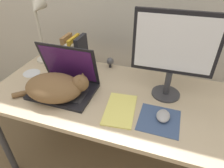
{
  "coord_description": "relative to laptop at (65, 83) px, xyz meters",
  "views": [
    {
      "loc": [
        0.33,
        -0.57,
        1.49
      ],
      "look_at": [
        0.03,
        0.32,
        0.83
      ],
      "focal_mm": 32.0,
      "sensor_mm": 36.0,
      "label": 1
    }
  ],
  "objects": [
    {
      "name": "desk",
      "position": [
        0.27,
        0.05,
        -0.13
      ],
      "size": [
        1.47,
        0.71,
        0.73
      ],
      "color": "tan",
      "rests_on": "ground_plane"
    },
    {
      "name": "laptop",
      "position": [
        0.0,
        0.0,
        0.0
      ],
      "size": [
        0.38,
        0.28,
        0.29
      ],
      "color": "black",
      "rests_on": "desk"
    },
    {
      "name": "cat",
      "position": [
        -0.01,
        -0.08,
        0.02
      ],
      "size": [
        0.45,
        0.28,
        0.15
      ],
      "color": "brown",
      "rests_on": "desk"
    },
    {
      "name": "external_monitor",
      "position": [
        0.61,
        0.15,
        0.24
      ],
      "size": [
        0.45,
        0.17,
        0.5
      ],
      "color": "#333338",
      "rests_on": "desk"
    },
    {
      "name": "mousepad",
      "position": [
        0.6,
        -0.08,
        -0.05
      ],
      "size": [
        0.21,
        0.21,
        0.0
      ],
      "color": "#384C75",
      "rests_on": "desk"
    },
    {
      "name": "computer_mouse",
      "position": [
        0.61,
        -0.07,
        -0.03
      ],
      "size": [
        0.07,
        0.1,
        0.03
      ],
      "color": "#99999E",
      "rests_on": "mousepad"
    },
    {
      "name": "book_row",
      "position": [
        -0.08,
        0.31,
        0.06
      ],
      "size": [
        0.15,
        0.17,
        0.24
      ],
      "color": "olive",
      "rests_on": "desk"
    },
    {
      "name": "desk_lamp",
      "position": [
        -0.32,
        0.27,
        0.28
      ],
      "size": [
        0.17,
        0.17,
        0.49
      ],
      "color": "beige",
      "rests_on": "desk"
    },
    {
      "name": "notepad",
      "position": [
        0.38,
        -0.07,
        -0.05
      ],
      "size": [
        0.19,
        0.29,
        0.01
      ],
      "color": "#E5DB6B",
      "rests_on": "desk"
    },
    {
      "name": "webcam",
      "position": [
        0.17,
        0.36,
        -0.0
      ],
      "size": [
        0.05,
        0.05,
        0.08
      ],
      "color": "#232328",
      "rests_on": "desk"
    },
    {
      "name": "cd_disc",
      "position": [
        -0.33,
        0.1,
        -0.05
      ],
      "size": [
        0.12,
        0.12,
        0.0
      ],
      "color": "silver",
      "rests_on": "desk"
    }
  ]
}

